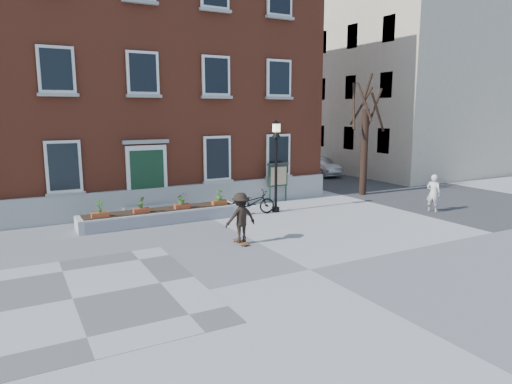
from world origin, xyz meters
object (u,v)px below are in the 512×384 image
parked_car (319,166)px  lamp_post (276,153)px  bicycle (253,202)px  notice_board (278,176)px  skateboarder (241,218)px  bystander (433,193)px

parked_car → lamp_post: size_ratio=0.96×
bicycle → notice_board: (2.35, 1.80, 0.76)m
skateboarder → bicycle: bearing=56.6°
bicycle → notice_board: size_ratio=1.03×
parked_car → bystander: bearing=-99.4°
lamp_post → skateboarder: size_ratio=2.30×
lamp_post → bystander: bearing=-28.6°
bystander → skateboarder: size_ratio=0.96×
lamp_post → skateboarder: lamp_post is taller
parked_car → bystander: 11.67m
lamp_post → skateboarder: (-3.50, -3.57, -1.65)m
bystander → skateboarder: skateboarder is taller
lamp_post → notice_board: bearing=56.2°
lamp_post → notice_board: size_ratio=2.10×
skateboarder → bystander: bearing=2.0°
parked_car → skateboarder: bearing=-132.8°
bicycle → skateboarder: (-2.39, -3.62, 0.38)m
bystander → skateboarder: bearing=68.7°
parked_car → notice_board: size_ratio=2.01×
skateboarder → lamp_post: bearing=45.6°
lamp_post → notice_board: 2.56m
bystander → lamp_post: size_ratio=0.41×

